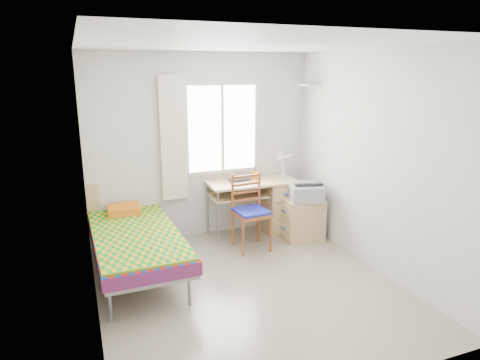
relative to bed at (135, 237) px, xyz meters
name	(u,v)px	position (x,y,z in m)	size (l,w,h in m)	color
floor	(248,286)	(1.10, -0.86, -0.44)	(3.50, 3.50, 0.00)	#BCAD93
ceiling	(250,44)	(1.10, -0.86, 2.16)	(3.50, 3.50, 0.00)	white
wall_back	(202,147)	(1.10, 0.89, 0.86)	(3.20, 3.20, 0.00)	silver
wall_left	(87,189)	(-0.50, -0.86, 0.86)	(3.50, 3.50, 0.00)	silver
wall_right	(374,162)	(2.70, -0.86, 0.86)	(3.50, 3.50, 0.00)	silver
window	(222,128)	(1.40, 0.87, 1.11)	(1.10, 0.04, 1.30)	white
curtain	(173,139)	(0.68, 0.82, 1.01)	(0.35, 0.05, 1.70)	beige
floating_shelf	(309,85)	(2.59, 0.54, 1.71)	(0.20, 0.32, 0.03)	white
bed	(135,237)	(0.00, 0.00, 0.00)	(1.02, 2.10, 0.90)	gray
desk	(274,203)	(2.11, 0.59, 0.00)	(1.30, 0.61, 0.81)	tan
chair	(250,207)	(1.55, 0.17, 0.13)	(0.48, 0.48, 1.02)	maroon
cabinet	(301,218)	(2.35, 0.20, -0.14)	(0.58, 0.52, 0.60)	tan
printer	(305,191)	(2.38, 0.18, 0.27)	(0.55, 0.60, 0.22)	#94959B
laptop	(241,181)	(1.60, 0.64, 0.39)	(0.34, 0.22, 0.03)	black
pen_cup	(255,175)	(1.84, 0.70, 0.43)	(0.09, 0.09, 0.11)	orange
task_lamp	(283,162)	(2.21, 0.53, 0.63)	(0.23, 0.32, 0.42)	white
book	(238,198)	(1.53, 0.58, 0.15)	(0.18, 0.25, 0.02)	gray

